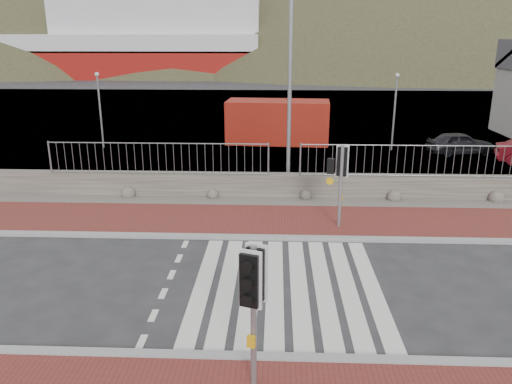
{
  "coord_description": "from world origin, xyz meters",
  "views": [
    {
      "loc": [
        -0.31,
        -11.17,
        5.94
      ],
      "look_at": [
        -0.9,
        3.0,
        1.52
      ],
      "focal_mm": 35.0,
      "sensor_mm": 36.0,
      "label": 1
    }
  ],
  "objects_px": {
    "traffic_signal_near": "(254,288)",
    "car_a": "(460,143)",
    "traffic_signal_far": "(340,169)",
    "ferry": "(119,41)",
    "streetlight": "(294,62)",
    "shipping_container": "(278,122)"
  },
  "relations": [
    {
      "from": "traffic_signal_near",
      "to": "streetlight",
      "type": "relative_size",
      "value": 0.31
    },
    {
      "from": "traffic_signal_near",
      "to": "car_a",
      "type": "xyz_separation_m",
      "value": [
        10.02,
        18.86,
        -1.38
      ]
    },
    {
      "from": "traffic_signal_far",
      "to": "shipping_container",
      "type": "relative_size",
      "value": 0.47
    },
    {
      "from": "streetlight",
      "to": "traffic_signal_far",
      "type": "bearing_deg",
      "value": -76.9
    },
    {
      "from": "traffic_signal_far",
      "to": "car_a",
      "type": "height_order",
      "value": "traffic_signal_far"
    },
    {
      "from": "traffic_signal_near",
      "to": "ferry",
      "type": "bearing_deg",
      "value": 127.37
    },
    {
      "from": "ferry",
      "to": "shipping_container",
      "type": "relative_size",
      "value": 8.54
    },
    {
      "from": "ferry",
      "to": "car_a",
      "type": "bearing_deg",
      "value": -57.23
    },
    {
      "from": "traffic_signal_near",
      "to": "streetlight",
      "type": "bearing_deg",
      "value": 104.16
    },
    {
      "from": "traffic_signal_near",
      "to": "traffic_signal_far",
      "type": "bearing_deg",
      "value": 92.06
    },
    {
      "from": "car_a",
      "to": "ferry",
      "type": "bearing_deg",
      "value": 23.96
    },
    {
      "from": "streetlight",
      "to": "shipping_container",
      "type": "height_order",
      "value": "streetlight"
    },
    {
      "from": "shipping_container",
      "to": "car_a",
      "type": "bearing_deg",
      "value": -11.58
    },
    {
      "from": "streetlight",
      "to": "car_a",
      "type": "bearing_deg",
      "value": 32.13
    },
    {
      "from": "traffic_signal_far",
      "to": "streetlight",
      "type": "height_order",
      "value": "streetlight"
    },
    {
      "from": "traffic_signal_far",
      "to": "car_a",
      "type": "distance_m",
      "value": 13.52
    },
    {
      "from": "traffic_signal_near",
      "to": "traffic_signal_far",
      "type": "xyz_separation_m",
      "value": [
        2.36,
        7.8,
        0.02
      ]
    },
    {
      "from": "car_a",
      "to": "traffic_signal_far",
      "type": "bearing_deg",
      "value": 136.47
    },
    {
      "from": "streetlight",
      "to": "traffic_signal_near",
      "type": "bearing_deg",
      "value": -100.14
    },
    {
      "from": "ferry",
      "to": "streetlight",
      "type": "distance_m",
      "value": 64.79
    },
    {
      "from": "shipping_container",
      "to": "streetlight",
      "type": "bearing_deg",
      "value": -82.74
    },
    {
      "from": "streetlight",
      "to": "shipping_container",
      "type": "distance_m",
      "value": 10.35
    }
  ]
}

